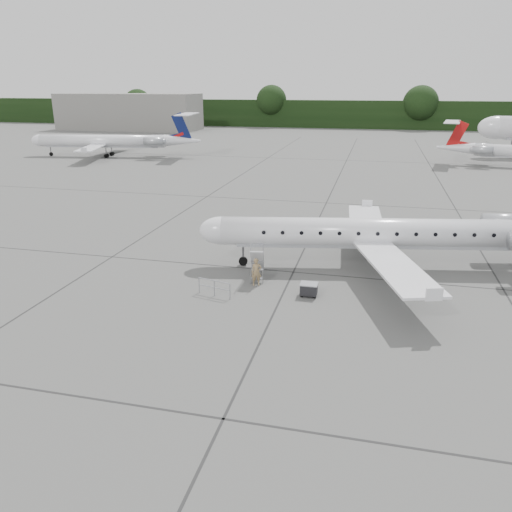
% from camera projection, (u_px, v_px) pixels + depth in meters
% --- Properties ---
extents(ground, '(320.00, 320.00, 0.00)m').
position_uv_depth(ground, '(360.00, 313.00, 28.25)').
color(ground, '#5C5C59').
rests_on(ground, ground).
extents(treeline, '(260.00, 4.00, 8.00)m').
position_uv_depth(treeline, '(379.00, 115.00, 146.51)').
color(treeline, black).
rests_on(treeline, ground).
extents(terminal_building, '(40.00, 14.00, 10.00)m').
position_uv_depth(terminal_building, '(129.00, 112.00, 143.26)').
color(terminal_building, slate).
rests_on(terminal_building, ground).
extents(main_regional_jet, '(31.06, 24.91, 7.12)m').
position_uv_depth(main_regional_jet, '(378.00, 219.00, 34.27)').
color(main_regional_jet, silver).
rests_on(main_regional_jet, ground).
extents(airstair, '(1.31, 2.63, 2.23)m').
position_uv_depth(airstair, '(257.00, 262.00, 33.24)').
color(airstair, silver).
rests_on(airstair, ground).
extents(passenger, '(0.77, 0.63, 1.81)m').
position_uv_depth(passenger, '(256.00, 272.00, 31.97)').
color(passenger, '#8F754E').
rests_on(passenger, ground).
extents(safety_railing, '(2.16, 0.59, 1.00)m').
position_uv_depth(safety_railing, '(214.00, 288.00, 30.46)').
color(safety_railing, gray).
rests_on(safety_railing, ground).
extents(baggage_cart, '(1.02, 0.83, 0.88)m').
position_uv_depth(baggage_cart, '(309.00, 289.00, 30.48)').
color(baggage_cart, black).
rests_on(baggage_cart, ground).
extents(bg_regional_left, '(32.21, 25.35, 7.70)m').
position_uv_depth(bg_regional_left, '(102.00, 135.00, 89.06)').
color(bg_regional_left, silver).
rests_on(bg_regional_left, ground).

